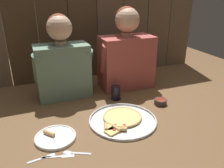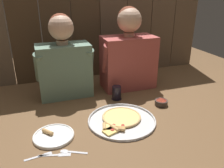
% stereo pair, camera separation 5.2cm
% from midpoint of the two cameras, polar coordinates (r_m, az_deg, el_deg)
% --- Properties ---
extents(ground_plane, '(3.20, 3.20, 0.00)m').
position_cam_midpoint_polar(ground_plane, '(1.44, 2.27, -8.11)').
color(ground_plane, brown).
extents(pizza_tray, '(0.41, 0.41, 0.03)m').
position_cam_midpoint_polar(pizza_tray, '(1.39, 3.45, -8.89)').
color(pizza_tray, silver).
rests_on(pizza_tray, ground).
extents(dinner_plate, '(0.22, 0.22, 0.03)m').
position_cam_midpoint_polar(dinner_plate, '(1.29, -13.30, -12.50)').
color(dinner_plate, white).
rests_on(dinner_plate, ground).
extents(drinking_glass, '(0.07, 0.07, 0.10)m').
position_cam_midpoint_polar(drinking_glass, '(1.63, 2.08, -2.22)').
color(drinking_glass, black).
rests_on(drinking_glass, ground).
extents(dipping_bowl, '(0.09, 0.09, 0.04)m').
position_cam_midpoint_polar(dipping_bowl, '(1.60, 13.15, -4.51)').
color(dipping_bowl, '#3D332D').
rests_on(dipping_bowl, ground).
extents(table_fork, '(0.13, 0.03, 0.01)m').
position_cam_midpoint_polar(table_fork, '(1.18, -16.42, -16.94)').
color(table_fork, silver).
rests_on(table_fork, ground).
extents(table_knife, '(0.15, 0.06, 0.01)m').
position_cam_midpoint_polar(table_knife, '(1.17, -12.82, -16.97)').
color(table_knife, silver).
rests_on(table_knife, ground).
extents(table_spoon, '(0.13, 0.08, 0.01)m').
position_cam_midpoint_polar(table_spoon, '(1.18, -9.48, -16.31)').
color(table_spoon, silver).
rests_on(table_spoon, ground).
extents(diner_left, '(0.41, 0.21, 0.59)m').
position_cam_midpoint_polar(diner_left, '(1.65, -11.08, 5.69)').
color(diner_left, slate).
rests_on(diner_left, ground).
extents(diner_right, '(0.44, 0.23, 0.62)m').
position_cam_midpoint_polar(diner_right, '(1.78, 5.00, 7.62)').
color(diner_right, '#AD4C47').
rests_on(diner_right, ground).
extents(wooden_backdrop_wall, '(2.19, 0.03, 1.11)m').
position_cam_midpoint_polar(wooden_backdrop_wall, '(1.98, -5.91, 17.31)').
color(wooden_backdrop_wall, '#4D3924').
rests_on(wooden_backdrop_wall, ground).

